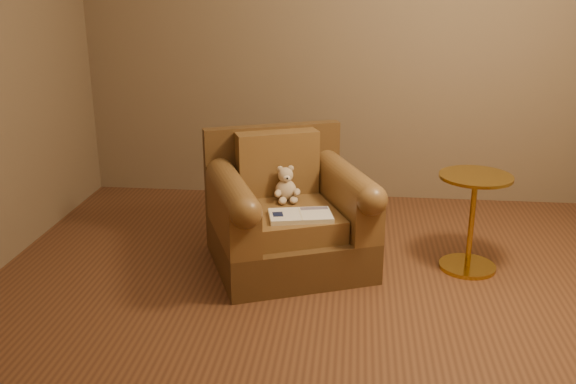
# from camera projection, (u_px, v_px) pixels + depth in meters

# --- Properties ---
(floor) EXTENTS (4.00, 4.00, 0.00)m
(floor) POSITION_uv_depth(u_px,v_px,m) (322.00, 317.00, 3.39)
(floor) COLOR brown
(floor) RESTS_ON ground
(armchair) EXTENTS (1.15, 1.12, 0.80)m
(armchair) POSITION_uv_depth(u_px,v_px,m) (287.00, 215.00, 3.95)
(armchair) COLOR #55391C
(armchair) RESTS_ON floor
(teddy_bear) EXTENTS (0.16, 0.19, 0.22)m
(teddy_bear) POSITION_uv_depth(u_px,v_px,m) (286.00, 187.00, 3.97)
(teddy_bear) COLOR #CAAF8D
(teddy_bear) RESTS_ON armchair
(guidebook) EXTENTS (0.40, 0.29, 0.03)m
(guidebook) POSITION_uv_depth(u_px,v_px,m) (300.00, 216.00, 3.70)
(guidebook) COLOR beige
(guidebook) RESTS_ON armchair
(side_table) EXTENTS (0.43, 0.43, 0.60)m
(side_table) POSITION_uv_depth(u_px,v_px,m) (472.00, 219.00, 3.85)
(side_table) COLOR #B89232
(side_table) RESTS_ON floor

